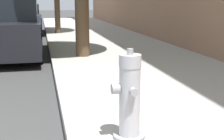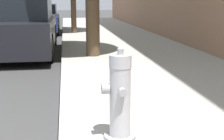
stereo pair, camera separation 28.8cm
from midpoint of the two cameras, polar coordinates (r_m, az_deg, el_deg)
fire_hydrant at (r=2.87m, az=0.30°, el=-5.25°), size 0.32×0.31×0.85m
parked_car_near at (r=8.46m, az=-19.81°, el=7.48°), size 1.77×4.36×1.51m
parked_car_mid at (r=13.54m, az=-17.06°, el=8.89°), size 1.73×3.80×1.21m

